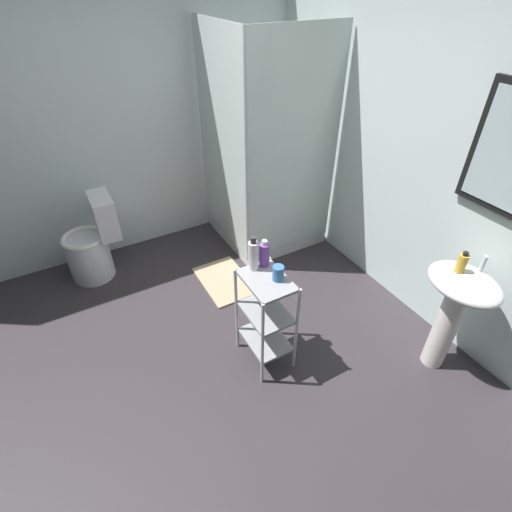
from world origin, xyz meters
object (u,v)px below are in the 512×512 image
pedestal_sink (456,303)px  storage_cart (266,314)px  shower_stall (262,200)px  bath_mat (225,281)px  lotion_bottle_white (253,255)px  toilet (93,246)px  conditioner_bottle_purple (264,254)px  hand_soap_bottle (462,263)px  rinse_cup (278,273)px

pedestal_sink → storage_cart: size_ratio=1.09×
shower_stall → bath_mat: (0.42, -0.63, -0.45)m
storage_cart → lotion_bottle_white: lotion_bottle_white is taller
toilet → conditioner_bottle_purple: 1.78m
pedestal_sink → toilet: bearing=-139.5°
bath_mat → shower_stall: bearing=123.7°
shower_stall → bath_mat: size_ratio=3.33×
storage_cart → hand_soap_bottle: size_ratio=5.12×
hand_soap_bottle → conditioner_bottle_purple: (-0.71, -0.96, -0.05)m
rinse_cup → bath_mat: (-0.94, 0.04, -0.78)m
storage_cart → shower_stall: bearing=150.8°
lotion_bottle_white → bath_mat: 1.14m
lotion_bottle_white → rinse_cup: lotion_bottle_white is taller
pedestal_sink → hand_soap_bottle: 0.30m
pedestal_sink → shower_stall: bearing=-171.4°
storage_cart → rinse_cup: (0.04, 0.06, 0.35)m
shower_stall → pedestal_sink: (1.96, 0.30, 0.12)m
storage_cart → lotion_bottle_white: 0.43m
bath_mat → pedestal_sink: bearing=31.3°
shower_stall → bath_mat: 0.89m
pedestal_sink → conditioner_bottle_purple: 1.26m
storage_cart → conditioner_bottle_purple: 0.42m
rinse_cup → toilet: bearing=-150.4°
hand_soap_bottle → lotion_bottle_white: bearing=-124.7°
lotion_bottle_white → hand_soap_bottle: bearing=55.3°
shower_stall → rinse_cup: size_ratio=19.74×
lotion_bottle_white → rinse_cup: (0.17, 0.08, -0.06)m
pedestal_sink → conditioner_bottle_purple: conditioner_bottle_purple is taller
storage_cart → hand_soap_bottle: bearing=60.4°
shower_stall → hand_soap_bottle: size_ratio=13.84×
hand_soap_bottle → bath_mat: bearing=-148.3°
shower_stall → hand_soap_bottle: (1.90, 0.28, 0.41)m
toilet → conditioner_bottle_purple: bearing=32.4°
rinse_cup → pedestal_sink: bearing=58.4°
pedestal_sink → rinse_cup: bearing=-121.6°
rinse_cup → bath_mat: bearing=177.4°
hand_soap_bottle → bath_mat: size_ratio=0.24×
toilet → pedestal_sink: bearing=40.5°
shower_stall → pedestal_sink: size_ratio=2.47×
pedestal_sink → bath_mat: (-1.53, -0.93, -0.57)m
pedestal_sink → toilet: (-2.21, -1.89, -0.26)m
lotion_bottle_white → conditioner_bottle_purple: bearing=88.2°
hand_soap_bottle → bath_mat: 1.94m
pedestal_sink → toilet: pedestal_sink is taller
toilet → shower_stall: bearing=81.0°
shower_stall → storage_cart: shower_stall is taller
pedestal_sink → bath_mat: bearing=-148.7°
lotion_bottle_white → bath_mat: lotion_bottle_white is taller
shower_stall → conditioner_bottle_purple: bearing=-29.6°
toilet → bath_mat: bearing=54.8°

